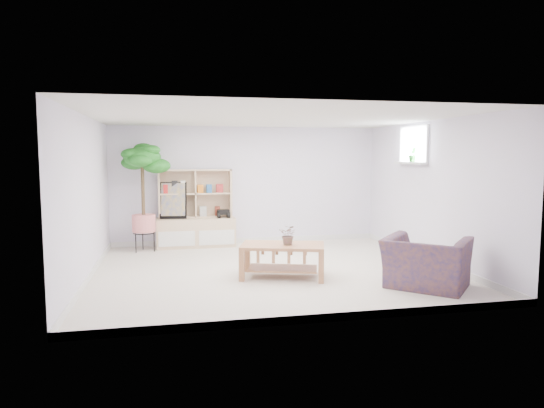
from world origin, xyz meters
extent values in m
cube|color=beige|center=(0.00, 0.00, 0.00)|extent=(5.50, 5.00, 0.01)
cube|color=silver|center=(0.00, 0.00, 2.40)|extent=(5.50, 5.00, 0.01)
cube|color=white|center=(0.00, 2.50, 1.20)|extent=(5.50, 0.01, 2.40)
cube|color=white|center=(0.00, -2.50, 1.20)|extent=(5.50, 0.01, 2.40)
cube|color=white|center=(-2.75, 0.00, 1.20)|extent=(0.01, 5.00, 2.40)
cube|color=white|center=(2.75, 0.00, 1.20)|extent=(0.01, 5.00, 2.40)
cube|color=white|center=(2.67, 0.60, 1.68)|extent=(0.14, 1.00, 0.04)
imported|color=#227030|center=(0.15, -0.53, 0.65)|extent=(0.35, 0.34, 0.30)
imported|color=navy|center=(1.87, -1.45, 0.40)|extent=(1.42, 1.42, 0.80)
imported|color=#1B551A|center=(2.67, 0.53, 1.83)|extent=(0.17, 0.15, 0.26)
camera|label=1|loc=(-1.54, -7.41, 1.82)|focal=32.00mm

